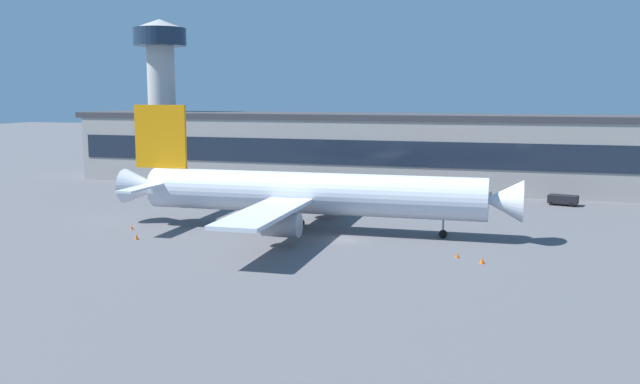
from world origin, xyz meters
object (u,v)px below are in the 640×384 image
control_tower (161,80)px  traffic_cone_3 (136,237)px  belt_loader (216,188)px  baggage_tug (484,196)px  follow_me_car (431,194)px  traffic_cone_1 (457,255)px  traffic_cone_2 (132,227)px  catering_truck (282,184)px  traffic_cone_0 (482,261)px  airliner (305,193)px  pushback_tractor (562,199)px  stair_truck (358,187)px

control_tower → traffic_cone_3: size_ratio=52.05×
belt_loader → baggage_tug: 50.50m
follow_me_car → traffic_cone_3: bearing=-125.0°
control_tower → traffic_cone_1: (74.58, -62.44, -21.88)m
belt_loader → traffic_cone_2: bearing=-83.5°
catering_truck → traffic_cone_0: catering_truck is taller
airliner → traffic_cone_1: 24.87m
traffic_cone_0 → traffic_cone_2: bearing=173.4°
airliner → follow_me_car: size_ratio=12.37×
follow_me_car → traffic_cone_1: bearing=-78.1°
belt_loader → baggage_tug: (50.27, 4.80, -0.07)m
catering_truck → traffic_cone_0: bearing=-46.5°
baggage_tug → pushback_tractor: size_ratio=0.74×
stair_truck → traffic_cone_3: stair_truck is taller
airliner → pushback_tractor: 49.60m
airliner → belt_loader: bearing=133.6°
stair_truck → pushback_tractor: 35.98m
control_tower → traffic_cone_1: bearing=-39.9°
follow_me_car → traffic_cone_3: (-32.46, -46.30, -0.74)m
pushback_tractor → stair_truck: bearing=-176.2°
airliner → stair_truck: size_ratio=9.08×
stair_truck → traffic_cone_2: size_ratio=11.11×
belt_loader → follow_me_car: bearing=6.5°
airliner → traffic_cone_0: airliner is taller
control_tower → baggage_tug: 79.65m
traffic_cone_0 → traffic_cone_1: (-3.01, 2.05, -0.06)m
stair_truck → traffic_cone_1: 47.75m
belt_loader → traffic_cone_0: (53.23, -41.54, -0.79)m
airliner → traffic_cone_1: airliner is taller
belt_loader → stair_truck: bearing=5.3°
baggage_tug → follow_me_car: (-9.34, -0.17, 0.00)m
control_tower → follow_me_car: 71.02m
baggage_tug → stair_truck: bearing=-174.3°
airliner → traffic_cone_2: size_ratio=100.81×
airliner → traffic_cone_3: size_ratio=83.70×
stair_truck → traffic_cone_0: bearing=-59.9°
traffic_cone_1 → traffic_cone_3: (-41.74, -2.18, 0.04)m
stair_truck → catering_truck: (-14.19, -2.12, 0.31)m
airliner → follow_me_car: (12.89, 34.07, -4.28)m
baggage_tug → follow_me_car: 9.34m
control_tower → baggage_tug: size_ratio=9.27×
baggage_tug → traffic_cone_0: baggage_tug is taller
follow_me_car → traffic_cone_0: follow_me_car is taller
follow_me_car → belt_loader: bearing=-173.5°
airliner → traffic_cone_0: size_ratio=79.55×
control_tower → belt_loader: control_tower is taller
baggage_tug → traffic_cone_3: size_ratio=5.61×
airliner → baggage_tug: (22.23, 34.24, -4.29)m
belt_loader → traffic_cone_1: belt_loader is taller
airliner → traffic_cone_3: (-19.56, -12.23, -5.03)m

